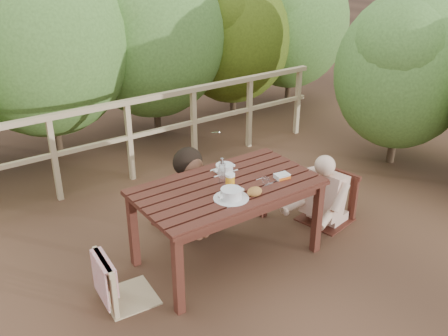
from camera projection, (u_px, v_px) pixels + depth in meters
ground at (227, 257)px, 4.67m from camera, size 60.00×60.00×0.00m
table at (227, 223)px, 4.51m from camera, size 1.61×0.90×0.74m
chair_left at (126, 255)px, 3.96m from camera, size 0.46×0.46×0.86m
chair_far at (179, 186)px, 5.00m from camera, size 0.51×0.51×0.89m
chair_right at (329, 179)px, 5.06m from camera, size 0.56×0.56×0.97m
woman at (177, 164)px, 4.91m from camera, size 0.65×0.76×1.37m
diner_right at (332, 164)px, 5.01m from camera, size 0.72×0.62×1.27m
railing at (130, 141)px, 5.93m from camera, size 5.60×0.10×1.01m
hedge_row at (109, 5)px, 6.43m from camera, size 6.60×1.60×3.80m
soup_near at (231, 194)px, 4.11m from camera, size 0.30×0.30×0.10m
soup_far at (224, 169)px, 4.56m from camera, size 0.27×0.27×0.09m
bread_roll at (255, 192)px, 4.17m from camera, size 0.14×0.10×0.08m
beer_glass at (230, 182)px, 4.24m from camera, size 0.08×0.08×0.16m
bottle at (222, 171)px, 4.33m from camera, size 0.06×0.06×0.25m
tumbler at (266, 182)px, 4.33m from camera, size 0.07×0.07×0.08m
butter_tub at (282, 177)px, 4.45m from camera, size 0.14×0.11×0.06m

